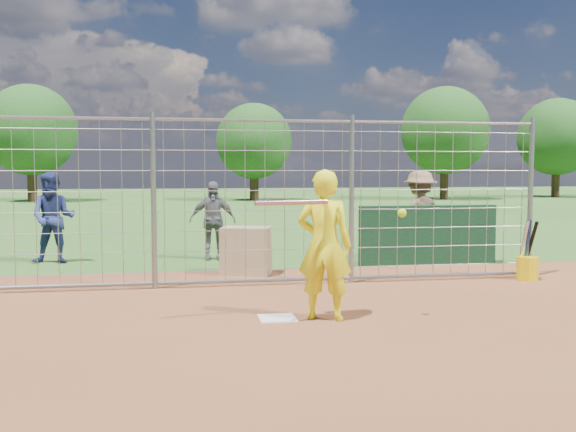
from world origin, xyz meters
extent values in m
plane|color=#2D591E|center=(0.00, 0.00, 0.00)|extent=(100.00, 100.00, 0.00)
plane|color=brown|center=(0.00, -3.00, 0.01)|extent=(18.00, 18.00, 0.00)
cube|color=silver|center=(0.00, -0.20, 0.01)|extent=(0.43, 0.43, 0.02)
cube|color=#11381E|center=(3.40, 3.60, 0.55)|extent=(2.60, 0.20, 1.10)
imported|color=#FFF916|center=(0.54, -0.30, 0.89)|extent=(0.76, 0.64, 1.77)
imported|color=navy|center=(-3.47, 4.96, 0.86)|extent=(0.88, 0.70, 1.71)
imported|color=#5D5E62|center=(-0.49, 4.97, 0.77)|extent=(0.92, 0.44, 1.53)
imported|color=brown|center=(3.45, 4.15, 0.87)|extent=(1.25, 0.91, 1.75)
cube|color=tan|center=(-0.03, 3.09, 0.40)|extent=(0.93, 0.76, 0.80)
cylinder|color=silver|center=(0.11, -0.56, 1.41)|extent=(0.86, 0.23, 0.06)
sphere|color=#B7DF17|center=(1.41, -0.53, 1.27)|extent=(0.10, 0.10, 0.10)
cylinder|color=yellow|center=(4.34, 1.75, 0.19)|extent=(0.34, 0.34, 0.38)
cylinder|color=silver|center=(4.29, 1.80, 0.55)|extent=(0.06, 0.29, 0.83)
cylinder|color=navy|center=(4.36, 1.80, 0.55)|extent=(0.08, 0.17, 0.85)
cylinder|color=black|center=(4.41, 1.80, 0.55)|extent=(0.08, 0.37, 0.81)
cylinder|color=gray|center=(-1.50, 2.00, 1.30)|extent=(0.08, 0.08, 2.60)
cylinder|color=gray|center=(1.50, 2.00, 1.30)|extent=(0.08, 0.08, 2.60)
cylinder|color=gray|center=(4.50, 2.00, 1.30)|extent=(0.08, 0.08, 2.60)
cylinder|color=gray|center=(0.00, 2.00, 2.50)|extent=(9.00, 0.05, 0.05)
cylinder|color=gray|center=(0.00, 2.00, 0.08)|extent=(9.00, 0.05, 0.05)
cube|color=gray|center=(0.00, 2.00, 1.25)|extent=(9.00, 0.02, 2.50)
cylinder|color=#3F2B19|center=(-9.00, 29.00, 1.26)|extent=(0.50, 0.50, 2.52)
sphere|color=#26561E|center=(-9.00, 29.00, 3.85)|extent=(4.90, 4.90, 4.90)
cylinder|color=#3F2B19|center=(3.00, 28.00, 1.08)|extent=(0.50, 0.50, 2.16)
sphere|color=#26561E|center=(3.00, 28.00, 3.30)|extent=(4.20, 4.20, 4.20)
cylinder|color=#3F2B19|center=(14.00, 27.50, 1.30)|extent=(0.50, 0.50, 2.59)
sphere|color=#26561E|center=(14.00, 27.50, 3.96)|extent=(5.04, 5.04, 5.04)
cylinder|color=#3F2B19|center=(22.00, 29.00, 1.22)|extent=(0.50, 0.50, 2.45)
sphere|color=#26561E|center=(22.00, 29.00, 3.74)|extent=(4.76, 4.76, 4.76)
camera|label=1|loc=(-1.12, -7.59, 1.78)|focal=40.00mm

